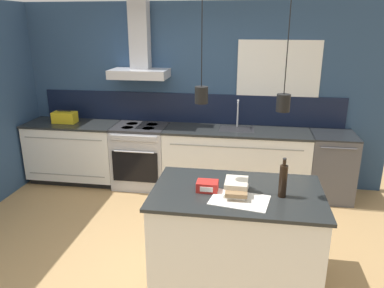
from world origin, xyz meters
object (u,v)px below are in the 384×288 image
(book_stack, at_px, (237,187))
(yellow_toolbox, at_px, (65,117))
(oven_range, at_px, (141,156))
(dishwasher, at_px, (330,166))
(bottle_on_island, at_px, (283,180))
(red_supply_box, at_px, (207,186))

(book_stack, relative_size, yellow_toolbox, 0.99)
(oven_range, height_order, dishwasher, same)
(bottle_on_island, bearing_deg, yellow_toolbox, 146.05)
(book_stack, bearing_deg, dishwasher, 59.18)
(dishwasher, xyz_separation_m, bottle_on_island, (-0.82, -2.02, 0.60))
(book_stack, height_order, red_supply_box, book_stack)
(oven_range, relative_size, red_supply_box, 4.87)
(yellow_toolbox, bearing_deg, oven_range, -0.22)
(bottle_on_island, xyz_separation_m, book_stack, (-0.38, -0.00, -0.09))
(book_stack, height_order, yellow_toolbox, yellow_toolbox)
(dishwasher, height_order, bottle_on_island, bottle_on_island)
(book_stack, xyz_separation_m, yellow_toolbox, (-2.61, 2.02, 0.02))
(dishwasher, distance_m, book_stack, 2.40)
(yellow_toolbox, bearing_deg, red_supply_box, -40.38)
(oven_range, distance_m, bottle_on_island, 2.80)
(dishwasher, relative_size, bottle_on_island, 2.62)
(red_supply_box, bearing_deg, oven_range, 121.20)
(bottle_on_island, height_order, book_stack, bottle_on_island)
(bottle_on_island, distance_m, yellow_toolbox, 3.61)
(oven_range, xyz_separation_m, red_supply_box, (1.21, -2.00, 0.50))
(bottle_on_island, bearing_deg, oven_range, 132.61)
(book_stack, xyz_separation_m, red_supply_box, (-0.26, 0.02, -0.01))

